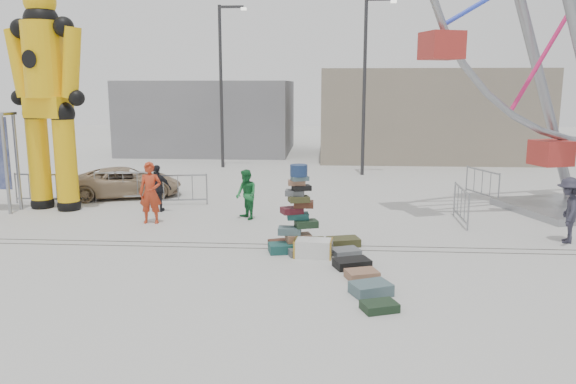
# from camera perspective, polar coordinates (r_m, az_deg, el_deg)

# --- Properties ---
(ground) EXTENTS (90.00, 90.00, 0.00)m
(ground) POSITION_cam_1_polar(r_m,az_deg,el_deg) (13.95, -1.64, -6.49)
(ground) COLOR #9E9E99
(ground) RESTS_ON ground
(track_line_near) EXTENTS (40.00, 0.04, 0.01)m
(track_line_near) POSITION_cam_1_polar(r_m,az_deg,el_deg) (14.52, -1.41, -5.77)
(track_line_near) COLOR #47443F
(track_line_near) RESTS_ON ground
(track_line_far) EXTENTS (40.00, 0.04, 0.01)m
(track_line_far) POSITION_cam_1_polar(r_m,az_deg,el_deg) (14.90, -1.26, -5.34)
(track_line_far) COLOR #47443F
(track_line_far) RESTS_ON ground
(building_right) EXTENTS (12.00, 8.00, 5.00)m
(building_right) POSITION_cam_1_polar(r_m,az_deg,el_deg) (33.78, 13.76, 7.70)
(building_right) COLOR gray
(building_right) RESTS_ON ground
(building_left) EXTENTS (10.00, 8.00, 4.40)m
(building_left) POSITION_cam_1_polar(r_m,az_deg,el_deg) (36.06, -7.83, 7.60)
(building_left) COLOR gray
(building_left) RESTS_ON ground
(lamp_post_right) EXTENTS (1.41, 0.25, 8.00)m
(lamp_post_right) POSITION_cam_1_polar(r_m,az_deg,el_deg) (26.32, 7.99, 11.43)
(lamp_post_right) COLOR #2D2D30
(lamp_post_right) RESTS_ON ground
(lamp_post_left) EXTENTS (1.41, 0.25, 8.00)m
(lamp_post_left) POSITION_cam_1_polar(r_m,az_deg,el_deg) (28.74, -6.65, 11.40)
(lamp_post_left) COLOR #2D2D30
(lamp_post_left) RESTS_ON ground
(suitcase_tower) EXTENTS (1.59, 1.40, 2.21)m
(suitcase_tower) POSITION_cam_1_polar(r_m,az_deg,el_deg) (14.26, 1.02, -3.53)
(suitcase_tower) COLOR #1A504D
(suitcase_tower) RESTS_ON ground
(crash_test_dummy) EXTENTS (2.99, 1.31, 7.51)m
(crash_test_dummy) POSITION_cam_1_polar(r_m,az_deg,el_deg) (20.31, -23.30, 9.40)
(crash_test_dummy) COLOR black
(crash_test_dummy) RESTS_ON ground
(steamer_trunk) EXTENTS (0.97, 0.62, 0.43)m
(steamer_trunk) POSITION_cam_1_polar(r_m,az_deg,el_deg) (13.83, 2.60, -5.72)
(steamer_trunk) COLOR silver
(steamer_trunk) RESTS_ON ground
(row_case_0) EXTENTS (0.93, 0.73, 0.21)m
(row_case_0) POSITION_cam_1_polar(r_m,az_deg,el_deg) (14.84, 5.65, -5.04)
(row_case_0) COLOR #3F4020
(row_case_0) RESTS_ON ground
(row_case_1) EXTENTS (0.81, 0.73, 0.17)m
(row_case_1) POSITION_cam_1_polar(r_m,az_deg,el_deg) (14.02, 5.88, -6.09)
(row_case_1) COLOR slate
(row_case_1) RESTS_ON ground
(row_case_2) EXTENTS (0.94, 0.77, 0.20)m
(row_case_2) POSITION_cam_1_polar(r_m,az_deg,el_deg) (13.13, 6.52, -7.21)
(row_case_2) COLOR black
(row_case_2) RESTS_ON ground
(row_case_3) EXTENTS (0.80, 0.69, 0.19)m
(row_case_3) POSITION_cam_1_polar(r_m,az_deg,el_deg) (12.43, 7.52, -8.32)
(row_case_3) COLOR #93654A
(row_case_3) RESTS_ON ground
(row_case_4) EXTENTS (0.94, 0.84, 0.24)m
(row_case_4) POSITION_cam_1_polar(r_m,az_deg,el_deg) (11.56, 8.42, -9.68)
(row_case_4) COLOR #4A656A
(row_case_4) RESTS_ON ground
(row_case_5) EXTENTS (0.77, 0.65, 0.16)m
(row_case_5) POSITION_cam_1_polar(r_m,az_deg,el_deg) (10.82, 9.28, -11.39)
(row_case_5) COLOR #1A301C
(row_case_5) RESTS_ON ground
(barricade_dummy_a) EXTENTS (2.00, 0.13, 1.10)m
(barricade_dummy_a) POSITION_cam_1_polar(r_m,az_deg,el_deg) (21.66, -23.64, 0.33)
(barricade_dummy_a) COLOR gray
(barricade_dummy_a) RESTS_ON ground
(barricade_dummy_b) EXTENTS (1.99, 0.41, 1.10)m
(barricade_dummy_b) POSITION_cam_1_polar(r_m,az_deg,el_deg) (21.14, -16.38, 0.56)
(barricade_dummy_b) COLOR gray
(barricade_dummy_b) RESTS_ON ground
(barricade_dummy_c) EXTENTS (1.99, 0.43, 1.10)m
(barricade_dummy_c) POSITION_cam_1_polar(r_m,az_deg,el_deg) (20.02, -11.11, 0.25)
(barricade_dummy_c) COLOR gray
(barricade_dummy_c) RESTS_ON ground
(barricade_wheel_front) EXTENTS (0.15, 2.00, 1.10)m
(barricade_wheel_front) POSITION_cam_1_polar(r_m,az_deg,el_deg) (17.91, 17.17, -1.27)
(barricade_wheel_front) COLOR gray
(barricade_wheel_front) RESTS_ON ground
(barricade_wheel_back) EXTENTS (0.76, 1.92, 1.10)m
(barricade_wheel_back) POSITION_cam_1_polar(r_m,az_deg,el_deg) (21.99, 19.11, 0.79)
(barricade_wheel_back) COLOR gray
(barricade_wheel_back) RESTS_ON ground
(pedestrian_red) EXTENTS (0.70, 0.48, 1.88)m
(pedestrian_red) POSITION_cam_1_polar(r_m,az_deg,el_deg) (17.49, -13.80, -0.07)
(pedestrian_red) COLOR #AE3318
(pedestrian_red) RESTS_ON ground
(pedestrian_green) EXTENTS (0.92, 0.96, 1.57)m
(pedestrian_green) POSITION_cam_1_polar(r_m,az_deg,el_deg) (17.57, -4.26, -0.26)
(pedestrian_green) COLOR #1A6A32
(pedestrian_green) RESTS_ON ground
(pedestrian_black) EXTENTS (0.94, 0.45, 1.56)m
(pedestrian_black) POSITION_cam_1_polar(r_m,az_deg,el_deg) (19.08, -13.08, 0.36)
(pedestrian_black) COLOR black
(pedestrian_black) RESTS_ON ground
(pedestrian_grey) EXTENTS (0.99, 1.29, 1.76)m
(pedestrian_grey) POSITION_cam_1_polar(r_m,az_deg,el_deg) (16.67, 26.61, -1.65)
(pedestrian_grey) COLOR #272633
(pedestrian_grey) RESTS_ON ground
(parked_suv) EXTENTS (4.42, 3.07, 1.12)m
(parked_suv) POSITION_cam_1_polar(r_m,az_deg,el_deg) (21.95, -16.12, 0.97)
(parked_suv) COLOR #9C8264
(parked_suv) RESTS_ON ground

